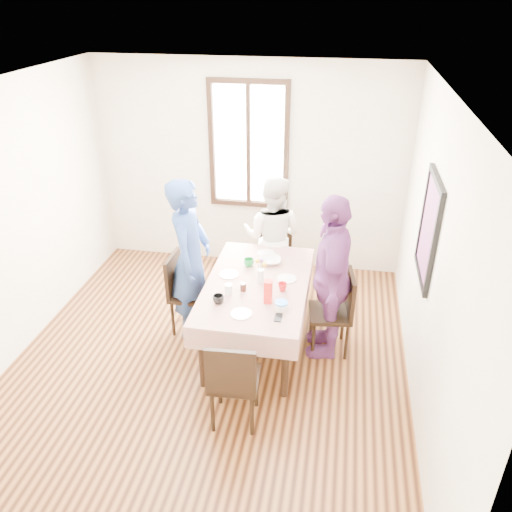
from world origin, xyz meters
name	(u,v)px	position (x,y,z in m)	size (l,w,h in m)	color
ground	(209,363)	(0.00, 0.00, 0.00)	(4.50, 4.50, 0.00)	#32170B
back_wall	(249,168)	(0.00, 2.25, 1.35)	(4.00, 4.00, 0.00)	beige
right_wall	(432,266)	(2.00, 0.00, 1.35)	(4.50, 4.50, 0.00)	beige
window_frame	(249,145)	(0.00, 2.23, 1.65)	(1.02, 0.06, 1.62)	black
window_pane	(249,145)	(0.00, 2.24, 1.65)	(0.90, 0.02, 1.50)	white
art_poster	(429,229)	(1.98, 0.30, 1.55)	(0.04, 0.76, 0.96)	red
dining_table	(257,314)	(0.43, 0.42, 0.38)	(0.91, 1.59, 0.75)	black
tablecloth	(257,283)	(0.43, 0.42, 0.76)	(1.03, 1.71, 0.01)	#600B00
chair_left	(191,294)	(-0.33, 0.56, 0.46)	(0.42, 0.42, 0.91)	black
chair_right	(330,313)	(1.18, 0.46, 0.46)	(0.42, 0.42, 0.91)	black
chair_far	(272,259)	(0.43, 1.51, 0.46)	(0.42, 0.42, 0.91)	black
chair_near	(235,379)	(0.43, -0.68, 0.46)	(0.42, 0.42, 0.91)	black
person_left	(191,259)	(-0.31, 0.56, 0.89)	(0.65, 0.42, 1.77)	navy
person_far	(273,237)	(0.43, 1.49, 0.76)	(0.74, 0.58, 1.53)	white
person_right	(331,277)	(1.16, 0.46, 0.88)	(1.03, 0.43, 1.75)	#753777
mug_black	(218,299)	(0.13, -0.01, 0.80)	(0.11, 0.11, 0.08)	black
mug_flag	(282,287)	(0.70, 0.32, 0.80)	(0.09, 0.09, 0.09)	red
mug_green	(249,262)	(0.28, 0.75, 0.81)	(0.11, 0.11, 0.09)	#0C7226
serving_bowl	(270,261)	(0.50, 0.85, 0.79)	(0.23, 0.23, 0.06)	white
juice_carton	(268,292)	(0.59, 0.09, 0.88)	(0.07, 0.07, 0.23)	red
butter_tub	(281,306)	(0.73, 0.00, 0.79)	(0.12, 0.12, 0.06)	white
jam_jar	(243,287)	(0.32, 0.25, 0.80)	(0.06, 0.06, 0.08)	black
drinking_glass	(228,289)	(0.19, 0.17, 0.81)	(0.07, 0.07, 0.10)	silver
smartphone	(278,318)	(0.73, -0.15, 0.77)	(0.07, 0.14, 0.01)	black
flower_vase	(261,276)	(0.46, 0.45, 0.83)	(0.07, 0.07, 0.14)	silver
plate_left	(229,274)	(0.11, 0.52, 0.77)	(0.20, 0.20, 0.01)	white
plate_right	(287,279)	(0.72, 0.54, 0.77)	(0.20, 0.20, 0.01)	white
plate_far	(266,253)	(0.42, 1.06, 0.77)	(0.20, 0.20, 0.01)	white
plate_near	(241,314)	(0.38, -0.16, 0.77)	(0.20, 0.20, 0.01)	white
butter_lid	(281,303)	(0.73, 0.00, 0.83)	(0.12, 0.12, 0.01)	blue
flower_bunch	(261,265)	(0.46, 0.45, 0.96)	(0.09, 0.09, 0.10)	yellow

